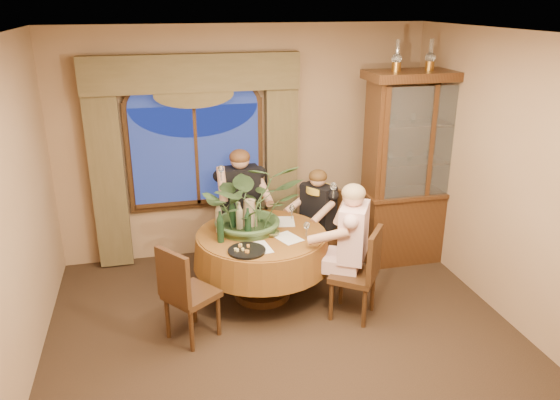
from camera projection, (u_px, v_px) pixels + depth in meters
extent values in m
plane|color=black|center=(297.00, 364.00, 4.87)|extent=(5.00, 5.00, 0.00)
plane|color=#937050|center=(245.00, 143.00, 6.66)|extent=(4.50, 0.00, 4.50)
plane|color=#937050|center=(542.00, 197.00, 4.87)|extent=(0.00, 5.00, 5.00)
plane|color=white|center=(302.00, 38.00, 3.89)|extent=(5.00, 5.00, 0.00)
cube|color=#4D4228|center=(107.00, 173.00, 6.27)|extent=(0.38, 0.14, 2.32)
cube|color=#4D4228|center=(281.00, 161.00, 6.72)|extent=(0.38, 0.14, 2.32)
cylinder|color=maroon|center=(262.00, 265.00, 5.86)|extent=(1.89, 1.89, 0.75)
cube|color=#351C0D|center=(420.00, 169.00, 6.49)|extent=(1.42, 0.56, 2.31)
cube|color=black|center=(353.00, 273.00, 5.46)|extent=(0.59, 0.59, 0.96)
cube|color=black|center=(326.00, 233.00, 6.40)|extent=(0.56, 0.56, 0.96)
cube|color=black|center=(239.00, 220.00, 6.76)|extent=(0.45, 0.45, 0.96)
cube|color=black|center=(191.00, 292.00, 5.11)|extent=(0.59, 0.59, 0.96)
imported|color=#3A5931|center=(250.00, 170.00, 5.61)|extent=(1.05, 1.17, 0.91)
imported|color=brown|center=(272.00, 233.00, 5.65)|extent=(0.16, 0.16, 0.05)
cylinder|color=black|center=(247.00, 251.00, 5.29)|extent=(0.37, 0.37, 0.02)
cylinder|color=black|center=(232.00, 215.00, 5.76)|extent=(0.07, 0.07, 0.33)
cylinder|color=black|center=(248.00, 223.00, 5.54)|extent=(0.07, 0.07, 0.33)
cylinder|color=tan|center=(219.00, 217.00, 5.70)|extent=(0.07, 0.07, 0.33)
cylinder|color=tan|center=(239.00, 217.00, 5.70)|extent=(0.07, 0.07, 0.33)
cylinder|color=black|center=(220.00, 227.00, 5.46)|extent=(0.07, 0.07, 0.33)
cube|color=white|center=(288.00, 238.00, 5.60)|extent=(0.31, 0.36, 0.00)
cube|color=white|center=(285.00, 222.00, 6.00)|extent=(0.26, 0.33, 0.00)
cube|color=white|center=(259.00, 248.00, 5.38)|extent=(0.24, 0.32, 0.00)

